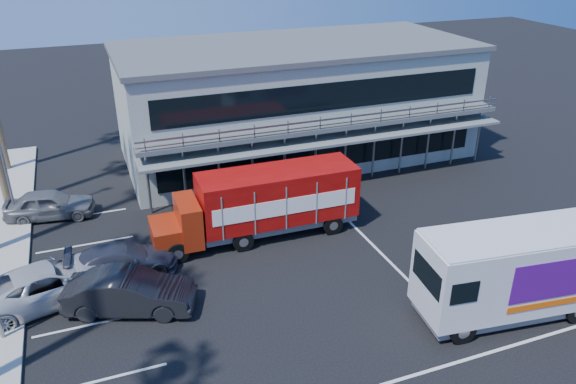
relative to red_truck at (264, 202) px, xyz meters
name	(u,v)px	position (x,y,z in m)	size (l,w,h in m)	color
ground	(357,278)	(2.56, -5.01, -1.86)	(120.00, 120.00, 0.00)	black
building	(296,100)	(5.56, 9.93, 1.80)	(22.40, 12.00, 7.30)	gray
red_truck	(264,202)	(0.00, 0.00, 0.00)	(10.08, 2.54, 3.38)	maroon
white_van	(515,271)	(7.01, -9.34, 0.09)	(7.77, 3.44, 3.68)	silver
parked_car_b	(130,292)	(-6.94, -3.81, -1.02)	(1.78, 5.10, 1.68)	black
parked_car_c	(49,283)	(-9.94, -1.93, -1.05)	(2.67, 5.79, 1.61)	silver
parked_car_d	(123,260)	(-6.94, -1.01, -1.17)	(1.92, 4.73, 1.37)	#2E303D
parked_car_e	(50,204)	(-9.94, 5.79, -1.09)	(1.81, 4.49, 1.53)	slate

